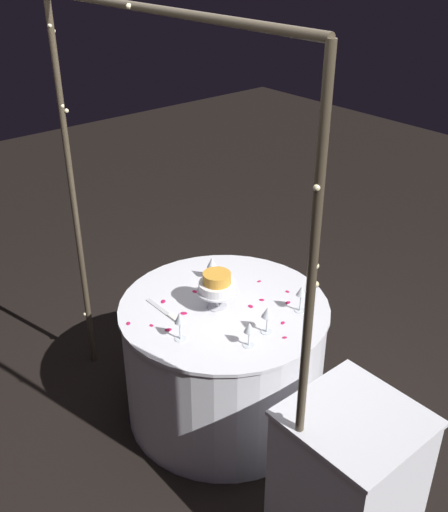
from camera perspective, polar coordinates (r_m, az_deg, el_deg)
name	(u,v)px	position (r m, az deg, el deg)	size (l,w,h in m)	color
ground_plane	(224,408)	(3.79, 0.00, -14.26)	(12.00, 12.00, 0.00)	black
decorative_arch	(161,200)	(2.77, -5.98, 5.31)	(1.91, 0.06, 2.33)	#473D2D
main_table	(224,359)	(3.55, 0.00, -9.81)	(1.17, 1.17, 0.75)	white
side_table	(347,480)	(2.95, 11.67, -20.16)	(0.55, 0.55, 0.77)	white
tiered_cake	(217,285)	(3.24, -0.68, -2.77)	(0.22, 0.22, 0.22)	silver
wine_glass_0	(249,329)	(2.97, 2.41, -6.95)	(0.06, 0.06, 0.14)	silver
wine_glass_1	(212,263)	(3.52, -1.15, -0.71)	(0.06, 0.06, 0.15)	silver
wine_glass_2	(301,293)	(3.24, 7.37, -3.50)	(0.06, 0.06, 0.16)	silver
wine_glass_3	(180,319)	(3.01, -4.23, -6.04)	(0.06, 0.06, 0.16)	silver
wine_glass_4	(268,313)	(3.06, 4.17, -5.48)	(0.06, 0.06, 0.15)	silver
cake_knife	(165,312)	(3.28, -5.66, -5.32)	(0.30, 0.02, 0.01)	silver
rose_petal_0	(259,281)	(3.55, 3.36, -2.42)	(0.03, 0.02, 0.00)	#C61951
rose_petal_1	(262,300)	(3.38, 3.62, -4.19)	(0.03, 0.02, 0.00)	#C61951
rose_petal_2	(215,273)	(3.62, -0.89, -1.63)	(0.03, 0.02, 0.00)	#C61951
rose_petal_3	(151,325)	(3.19, -6.92, -6.58)	(0.03, 0.02, 0.00)	#C61951
rose_petal_4	(163,301)	(3.37, -5.81, -4.32)	(0.04, 0.03, 0.00)	#C61951
rose_petal_5	(210,270)	(3.66, -1.39, -1.31)	(0.03, 0.02, 0.00)	#C61951
rose_petal_6	(168,330)	(3.15, -5.33, -7.01)	(0.04, 0.03, 0.00)	#C61951
rose_petal_7	(184,313)	(3.27, -3.86, -5.46)	(0.04, 0.03, 0.00)	#C61951
rose_petal_8	(288,303)	(3.36, 6.10, -4.43)	(0.03, 0.02, 0.00)	#C61951
rose_petal_9	(283,323)	(3.20, 5.62, -6.35)	(0.03, 0.02, 0.00)	#C61951
rose_petal_10	(195,292)	(3.45, -2.78, -3.41)	(0.04, 0.03, 0.00)	#C61951
rose_petal_11	(251,306)	(3.32, 2.55, -4.81)	(0.03, 0.02, 0.00)	#C61951
rose_petal_12	(285,337)	(3.10, 5.80, -7.72)	(0.03, 0.02, 0.00)	#C61951
rose_petal_13	(128,323)	(3.22, -9.10, -6.36)	(0.03, 0.02, 0.00)	#C61951
rose_petal_14	(287,292)	(3.46, 6.06, -3.39)	(0.03, 0.02, 0.00)	#C61951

